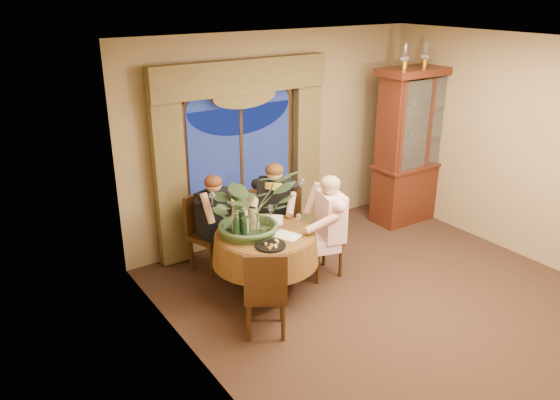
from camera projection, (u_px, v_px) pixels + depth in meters
floor at (401, 307)px, 6.05m from camera, size 5.00×5.00×0.00m
wall_back at (276, 136)px, 7.47m from camera, size 4.50×0.00×4.50m
wall_right at (541, 154)px, 6.70m from camera, size 0.00×5.00×5.00m
ceiling at (425, 47)px, 5.02m from camera, size 5.00×5.00×0.00m
window at (241, 151)px, 7.14m from camera, size 1.62×0.10×1.32m
arched_transom at (239, 92)px, 6.85m from camera, size 1.60×0.06×0.44m
drapery_left at (170, 175)px, 6.61m from camera, size 0.38×0.14×2.32m
drapery_right at (306, 149)px, 7.68m from camera, size 0.38×0.14×2.32m
swag_valance at (242, 76)px, 6.72m from camera, size 2.45×0.16×0.42m
dining_table at (265, 263)px, 6.23m from camera, size 1.28×1.28×0.75m
china_cabinet at (417, 145)px, 8.01m from camera, size 1.40×0.55×2.27m
oil_lamp_left at (405, 56)px, 7.33m from camera, size 0.11×0.11×0.34m
oil_lamp_center at (425, 54)px, 7.53m from camera, size 0.11×0.11×0.34m
oil_lamp_right at (445, 52)px, 7.74m from camera, size 0.11×0.11×0.34m
chair_right at (322, 239)px, 6.57m from camera, size 0.44×0.44×0.96m
chair_back_right at (282, 226)px, 6.91m from camera, size 0.59×0.59×0.96m
chair_back at (210, 234)px, 6.69m from camera, size 0.53×0.53×0.96m
chair_front_left at (266, 290)px, 5.46m from camera, size 0.58×0.58×0.96m
person_pink at (330, 230)px, 6.36m from camera, size 0.55×0.58×1.34m
person_back at (214, 224)px, 6.61m from camera, size 0.55×0.53×1.26m
person_scarf at (275, 213)px, 6.85m from camera, size 0.64×0.64×1.32m
stoneware_vase at (253, 219)px, 6.10m from camera, size 0.15×0.15×0.27m
centerpiece_plant at (250, 178)px, 5.88m from camera, size 1.02×1.13×0.88m
olive_bowl at (268, 231)px, 6.08m from camera, size 0.15×0.15×0.05m
cheese_platter at (271, 246)px, 5.76m from camera, size 0.32×0.32×0.02m
wine_bottle_0 at (242, 220)px, 6.02m from camera, size 0.07×0.07×0.33m
wine_bottle_1 at (246, 222)px, 5.96m from camera, size 0.07×0.07×0.33m
wine_bottle_2 at (244, 227)px, 5.84m from camera, size 0.07×0.07×0.33m
wine_bottle_3 at (236, 228)px, 5.80m from camera, size 0.07×0.07×0.33m
wine_bottle_4 at (235, 223)px, 5.94m from camera, size 0.07×0.07×0.33m
tasting_paper_0 at (287, 235)px, 6.02m from camera, size 0.31×0.36×0.00m
tasting_paper_1 at (274, 220)px, 6.42m from camera, size 0.34×0.37×0.00m
wine_glass_person_pink at (298, 221)px, 6.18m from camera, size 0.07×0.07×0.18m
wine_glass_person_back at (239, 217)px, 6.29m from camera, size 0.07×0.07×0.18m
wine_glass_person_scarf at (270, 212)px, 6.43m from camera, size 0.07×0.07×0.18m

